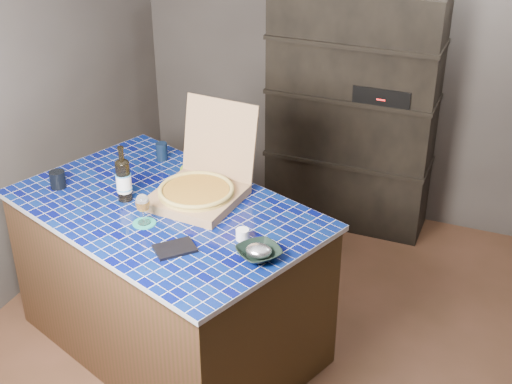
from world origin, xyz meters
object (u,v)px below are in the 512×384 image
at_px(pizza_box, 199,188).
at_px(mead_bottle, 124,179).
at_px(bowl, 259,253).
at_px(wine_glass, 143,204).
at_px(kitchen_island, 170,277).
at_px(dvd_case, 175,248).

xyz_separation_m(pizza_box, mead_bottle, (-0.38, -0.16, 0.06)).
relative_size(pizza_box, bowl, 2.83).
relative_size(mead_bottle, bowl, 1.57).
bearing_deg(wine_glass, bowl, -5.53).
relative_size(pizza_box, mead_bottle, 1.80).
bearing_deg(mead_bottle, wine_glass, -39.41).
height_order(kitchen_island, bowl, bowl).
xyz_separation_m(mead_bottle, wine_glass, (0.23, -0.19, -0.01)).
bearing_deg(dvd_case, wine_glass, -167.88).
distance_m(pizza_box, bowl, 0.67).
xyz_separation_m(pizza_box, bowl, (0.53, -0.41, -0.04)).
height_order(pizza_box, dvd_case, pizza_box).
bearing_deg(mead_bottle, dvd_case, -35.12).
bearing_deg(mead_bottle, kitchen_island, 0.61).
bearing_deg(bowl, wine_glass, 174.47).
bearing_deg(pizza_box, mead_bottle, -152.64).
relative_size(mead_bottle, dvd_case, 1.65).
bearing_deg(bowl, mead_bottle, 164.36).
relative_size(wine_glass, dvd_case, 0.87).
distance_m(wine_glass, bowl, 0.69).
height_order(kitchen_island, dvd_case, dvd_case).
height_order(pizza_box, wine_glass, pizza_box).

